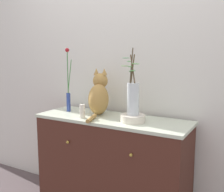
% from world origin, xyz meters
% --- Properties ---
extents(wall_back, '(4.40, 0.08, 2.60)m').
position_xyz_m(wall_back, '(0.00, 0.30, 1.30)').
color(wall_back, silver).
rests_on(wall_back, ground_plane).
extents(sideboard, '(1.29, 0.46, 0.87)m').
position_xyz_m(sideboard, '(0.00, -0.00, 0.43)').
color(sideboard, '#49241A').
rests_on(sideboard, ground_plane).
extents(cat_sitting, '(0.23, 0.44, 0.39)m').
position_xyz_m(cat_sitting, '(-0.16, 0.05, 1.03)').
color(cat_sitting, '#AA8043').
rests_on(cat_sitting, sideboard).
extents(vase_slim_green, '(0.06, 0.04, 0.57)m').
position_xyz_m(vase_slim_green, '(-0.47, 0.02, 1.05)').
color(vase_slim_green, '#2A3F8F').
rests_on(vase_slim_green, sideboard).
extents(bowl_porcelain, '(0.19, 0.19, 0.06)m').
position_xyz_m(bowl_porcelain, '(0.21, -0.04, 0.89)').
color(bowl_porcelain, silver).
rests_on(bowl_porcelain, sideboard).
extents(vase_glass_clear, '(0.19, 0.17, 0.51)m').
position_xyz_m(vase_glass_clear, '(0.21, -0.04, 1.06)').
color(vase_glass_clear, silver).
rests_on(vase_glass_clear, bowl_porcelain).
extents(candle_pillar, '(0.04, 0.04, 0.13)m').
position_xyz_m(candle_pillar, '(-0.20, -0.13, 0.92)').
color(candle_pillar, beige).
rests_on(candle_pillar, sideboard).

